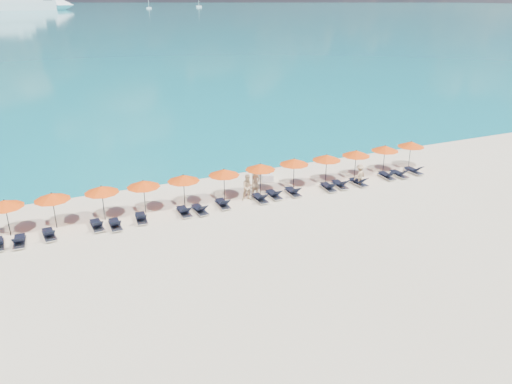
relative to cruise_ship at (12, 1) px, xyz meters
name	(u,v)px	position (x,y,z in m)	size (l,w,h in m)	color
ground	(277,227)	(13.77, -518.80, -8.22)	(1400.00, 1400.00, 0.00)	beige
sea	(26,7)	(13.77, 141.20, -8.22)	(1600.00, 1300.00, 0.01)	#1FA9B2
cruise_ship	(12,1)	(0.00, 0.00, 0.00)	(114.93, 38.15, 31.61)	silver
sailboat_near	(149,8)	(132.56, 22.67, -7.21)	(5.37, 1.79, 9.85)	silver
sailboat_far	(199,6)	(204.76, 71.17, -6.96)	(6.72, 2.24, 12.31)	silver
jetski	(265,174)	(16.88, -510.64, -7.90)	(1.33, 2.36, 0.79)	silver
beachgoer_a	(255,183)	(14.71, -513.62, -7.30)	(0.67, 0.44, 1.84)	tan
beachgoer_b	(248,187)	(13.94, -514.16, -7.31)	(0.89, 0.51, 1.83)	tan
beachgoer_c	(360,175)	(22.45, -514.92, -7.43)	(1.03, 0.48, 1.60)	tan
umbrella_0	(5,204)	(-0.75, -513.42, -6.21)	(2.10, 2.10, 2.28)	black
umbrella_1	(52,197)	(1.76, -513.40, -6.21)	(2.10, 2.10, 2.28)	black
umbrella_2	(101,189)	(4.57, -513.42, -6.21)	(2.10, 2.10, 2.28)	black
umbrella_3	(143,184)	(7.09, -513.49, -6.21)	(2.10, 2.10, 2.28)	black
umbrella_4	(183,178)	(9.68, -513.51, -6.21)	(2.10, 2.10, 2.28)	black
umbrella_5	(224,172)	(12.45, -513.54, -6.21)	(2.10, 2.10, 2.28)	black
umbrella_6	(260,167)	(15.14, -513.51, -6.21)	(2.10, 2.10, 2.28)	black
umbrella_7	(294,162)	(17.80, -513.46, -6.21)	(2.10, 2.10, 2.28)	black
umbrella_8	(327,157)	(20.41, -513.59, -6.21)	(2.10, 2.10, 2.28)	black
umbrella_9	(356,153)	(22.98, -513.59, -6.21)	(2.10, 2.10, 2.28)	black
umbrella_10	(385,148)	(25.75, -513.44, -6.21)	(2.10, 2.10, 2.28)	black
umbrella_11	(411,144)	(28.34, -513.37, -6.21)	(2.10, 2.10, 2.28)	black
lounger_1	(19,241)	(-0.29, -514.89, -7.99)	(0.74, 1.74, 0.66)	silver
lounger_2	(49,234)	(1.27, -514.66, -7.99)	(0.79, 1.75, 0.66)	silver
lounger_3	(97,225)	(3.95, -514.52, -7.99)	(0.72, 1.73, 0.66)	silver
lounger_4	(115,224)	(4.95, -514.88, -7.99)	(0.63, 1.70, 0.66)	silver
lounger_5	(141,218)	(6.57, -514.60, -7.99)	(0.77, 1.75, 0.66)	silver
lounger_6	(184,211)	(9.26, -514.73, -7.99)	(0.63, 1.70, 0.66)	silver
lounger_7	(200,209)	(10.26, -514.85, -7.99)	(0.74, 1.74, 0.66)	silver
lounger_8	(223,204)	(11.94, -514.56, -7.99)	(0.66, 1.71, 0.66)	silver
lounger_9	(260,198)	(14.57, -514.71, -7.99)	(0.64, 1.71, 0.66)	silver
lounger_10	(274,194)	(15.72, -514.50, -7.99)	(0.62, 1.70, 0.66)	silver
lounger_11	(293,192)	(17.16, -514.57, -7.99)	(0.68, 1.72, 0.66)	silver
lounger_12	(328,187)	(19.90, -514.82, -7.99)	(0.76, 1.75, 0.66)	silver
lounger_13	(340,184)	(20.93, -514.73, -7.99)	(0.74, 1.74, 0.66)	silver
lounger_14	(358,182)	(22.44, -514.86, -7.99)	(0.74, 1.74, 0.66)	silver
lounger_15	(387,175)	(25.23, -514.58, -7.99)	(0.74, 1.74, 0.66)	silver
lounger_16	(399,174)	(26.34, -514.67, -7.99)	(0.66, 1.71, 0.66)	silver
lounger_17	(414,170)	(27.88, -514.50, -7.99)	(0.71, 1.73, 0.66)	silver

